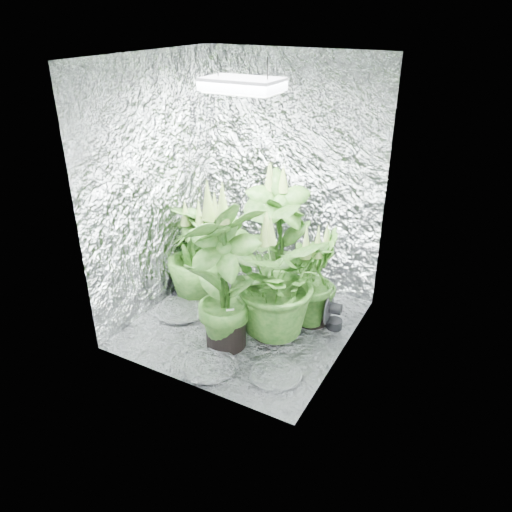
{
  "coord_description": "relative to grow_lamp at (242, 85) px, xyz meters",
  "views": [
    {
      "loc": [
        1.66,
        -2.88,
        2.28
      ],
      "look_at": [
        0.1,
        0.0,
        0.63
      ],
      "focal_mm": 35.0,
      "sensor_mm": 36.0,
      "label": 1
    }
  ],
  "objects": [
    {
      "name": "plant_label",
      "position": [
        0.07,
        -0.34,
        -1.53
      ],
      "size": [
        0.06,
        0.06,
        0.09
      ],
      "primitive_type": "cube",
      "rotation": [
        -0.21,
        0.0,
        0.72
      ],
      "color": "white",
      "rests_on": "plant_f"
    },
    {
      "name": "grow_lamp",
      "position": [
        0.0,
        0.0,
        0.0
      ],
      "size": [
        0.5,
        0.3,
        0.22
      ],
      "color": "gray",
      "rests_on": "ceiling"
    },
    {
      "name": "ceiling",
      "position": [
        0.0,
        0.0,
        0.17
      ],
      "size": [
        1.6,
        1.6,
        0.01
      ],
      "primitive_type": "cube",
      "color": "silver",
      "rests_on": "walls"
    },
    {
      "name": "plant_a",
      "position": [
        -0.63,
        0.41,
        -1.42
      ],
      "size": [
        0.78,
        0.78,
        0.87
      ],
      "rotation": [
        0.0,
        0.0,
        6.17
      ],
      "color": "black",
      "rests_on": "ground"
    },
    {
      "name": "plant_f",
      "position": [
        0.01,
        -0.3,
        -1.23
      ],
      "size": [
        0.84,
        0.84,
        1.27
      ],
      "rotation": [
        0.0,
        0.0,
        4.18
      ],
      "color": "black",
      "rests_on": "ground"
    },
    {
      "name": "plant_b",
      "position": [
        0.02,
        0.55,
        -1.29
      ],
      "size": [
        0.79,
        0.79,
        1.16
      ],
      "rotation": [
        0.0,
        0.0,
        0.74
      ],
      "color": "black",
      "rests_on": "ground"
    },
    {
      "name": "plant_d",
      "position": [
        -0.59,
        0.16,
        -1.41
      ],
      "size": [
        0.61,
        0.61,
        0.92
      ],
      "rotation": [
        0.0,
        0.0,
        2.73
      ],
      "color": "black",
      "rests_on": "ground"
    },
    {
      "name": "plant_e",
      "position": [
        0.24,
        -0.03,
        -1.34
      ],
      "size": [
        0.87,
        0.87,
        1.02
      ],
      "rotation": [
        0.0,
        0.0,
        3.19
      ],
      "color": "black",
      "rests_on": "ground"
    },
    {
      "name": "circulation_fan",
      "position": [
        0.62,
        0.28,
        -1.69
      ],
      "size": [
        0.14,
        0.28,
        0.32
      ],
      "rotation": [
        0.0,
        0.0,
        0.1
      ],
      "color": "black",
      "rests_on": "ground"
    },
    {
      "name": "ground",
      "position": [
        0.0,
        0.0,
        -1.83
      ],
      "size": [
        1.6,
        1.6,
        0.0
      ],
      "primitive_type": "plane",
      "color": "silver",
      "rests_on": "ground"
    },
    {
      "name": "walls",
      "position": [
        0.0,
        0.0,
        -0.83
      ],
      "size": [
        1.62,
        1.62,
        2.0
      ],
      "color": "silver",
      "rests_on": "ground"
    },
    {
      "name": "plant_c",
      "position": [
        0.45,
        0.28,
        -1.44
      ],
      "size": [
        0.46,
        0.46,
        0.85
      ],
      "rotation": [
        0.0,
        0.0,
        1.48
      ],
      "color": "black",
      "rests_on": "ground"
    }
  ]
}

